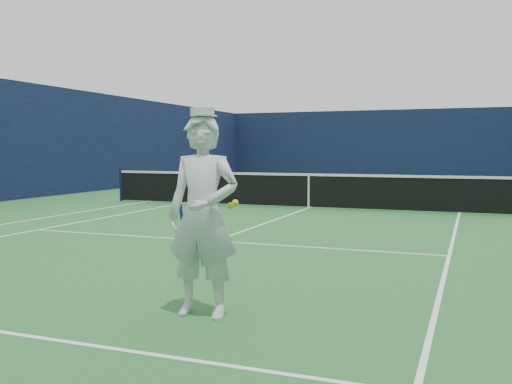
# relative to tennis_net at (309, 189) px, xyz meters

# --- Properties ---
(ground) EXTENTS (80.00, 80.00, 0.00)m
(ground) POSITION_rel_tennis_net_xyz_m (0.00, 0.00, -0.55)
(ground) COLOR #26642C
(ground) RESTS_ON ground
(court_markings) EXTENTS (11.03, 23.83, 0.01)m
(court_markings) POSITION_rel_tennis_net_xyz_m (0.00, 0.00, -0.55)
(court_markings) COLOR white
(court_markings) RESTS_ON ground
(windscreen_fence) EXTENTS (20.12, 36.12, 4.00)m
(windscreen_fence) POSITION_rel_tennis_net_xyz_m (0.00, 0.00, 1.45)
(windscreen_fence) COLOR #0E1634
(windscreen_fence) RESTS_ON ground
(tennis_net) EXTENTS (12.88, 0.09, 1.07)m
(tennis_net) POSITION_rel_tennis_net_xyz_m (0.00, 0.00, 0.00)
(tennis_net) COLOR #141E4C
(tennis_net) RESTS_ON ground
(tennis_player) EXTENTS (0.83, 0.54, 2.11)m
(tennis_player) POSITION_rel_tennis_net_xyz_m (1.90, -10.71, 0.48)
(tennis_player) COLOR white
(tennis_player) RESTS_ON ground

